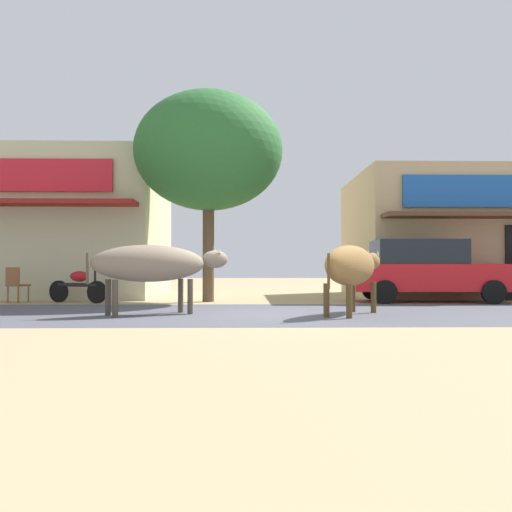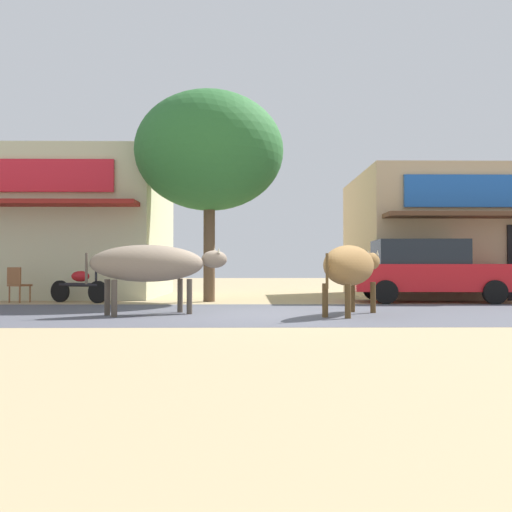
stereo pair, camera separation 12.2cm
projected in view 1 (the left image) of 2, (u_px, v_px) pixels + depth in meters
ground at (260, 313)px, 11.38m from camera, size 80.00×80.00×0.00m
asphalt_road at (260, 313)px, 11.38m from camera, size 72.00×5.52×0.00m
storefront_left_cafe at (21, 227)px, 18.39m from camera, size 8.90×6.48×4.41m
storefront_right_club at (470, 236)px, 18.71m from camera, size 7.52×6.48×3.89m
roadside_tree at (209, 152)px, 15.37m from camera, size 3.99×3.99×5.64m
parked_hatchback_car at (426, 270)px, 15.19m from camera, size 4.23×2.13×1.64m
parked_motorcycle at (79, 285)px, 14.78m from camera, size 1.68×0.79×1.04m
cow_near_brown at (153, 264)px, 11.04m from camera, size 2.71×1.75×1.35m
cow_far_dark at (352, 266)px, 11.01m from camera, size 1.77×2.61×1.34m
cafe_chair_by_doorway at (16, 283)px, 14.80m from camera, size 0.58×0.58×0.92m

